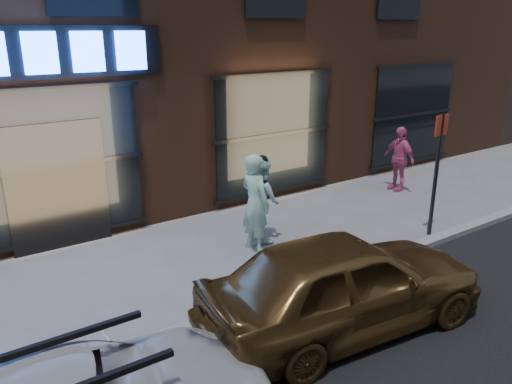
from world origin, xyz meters
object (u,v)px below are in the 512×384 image
man_bowtie (255,203)px  gold_sedan (344,283)px  passerby (399,159)px  sign_post (437,164)px  man_cap (262,199)px

man_bowtie → gold_sedan: bearing=165.6°
man_bowtie → gold_sedan: man_bowtie is taller
passerby → gold_sedan: 6.71m
man_bowtie → passerby: (5.08, 0.97, -0.11)m
passerby → gold_sedan: bearing=-52.3°
passerby → sign_post: bearing=-33.2°
man_cap → gold_sedan: (-0.86, -3.19, -0.12)m
man_bowtie → man_cap: bearing=-53.5°
man_bowtie → sign_post: size_ratio=0.76×
man_cap → passerby: bearing=-74.1°
sign_post → passerby: bearing=48.4°
passerby → sign_post: size_ratio=0.67×
man_cap → passerby: (4.68, 0.60, 0.01)m
man_bowtie → man_cap: 0.56m
gold_sedan → passerby: bearing=-49.4°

